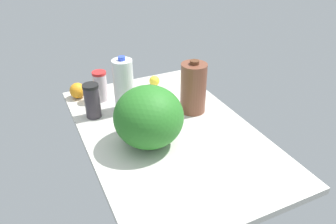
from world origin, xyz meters
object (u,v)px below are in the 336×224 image
watermelon (149,117)px  orange_by_jug (78,91)px  chocolate_milk_jug (193,88)px  milk_jug (124,86)px  tumbler_cup (100,86)px  lemon_near_front (154,81)px  shaker_bottle (92,101)px

watermelon → orange_by_jug: size_ratio=3.50×
chocolate_milk_jug → milk_jug: (-15.49, -31.02, 0.84)cm
tumbler_cup → lemon_near_front: 33.59cm
tumbler_cup → shaker_bottle: bearing=-28.1°
milk_jug → tumbler_cup: size_ratio=1.76×
chocolate_milk_jug → lemon_near_front: size_ratio=4.51×
tumbler_cup → milk_jug: bearing=27.3°
shaker_bottle → tumbler_cup: (-15.32, 8.17, -0.52)cm
chocolate_milk_jug → watermelon: bearing=-61.6°
watermelon → tumbler_cup: 48.97cm
watermelon → tumbler_cup: watermelon is taller
shaker_bottle → milk_jug: (0.49, 16.33, 4.95)cm
watermelon → lemon_near_front: bearing=154.5°
shaker_bottle → orange_by_jug: shaker_bottle is taller
watermelon → orange_by_jug: 59.89cm
watermelon → lemon_near_front: (-51.75, 24.64, -10.32)cm
orange_by_jug → tumbler_cup: bearing=54.2°
watermelon → lemon_near_front: watermelon is taller
watermelon → shaker_bottle: 36.88cm
tumbler_cup → orange_by_jug: tumbler_cup is taller
watermelon → orange_by_jug: watermelon is taller
shaker_bottle → milk_jug: size_ratio=0.60×
chocolate_milk_jug → lemon_near_front: chocolate_milk_jug is taller
chocolate_milk_jug → milk_jug: milk_jug is taller
watermelon → milk_jug: 32.18cm
milk_jug → shaker_bottle: bearing=-91.7°
chocolate_milk_jug → milk_jug: size_ratio=0.94×
tumbler_cup → lemon_near_front: tumbler_cup is taller
chocolate_milk_jug → shaker_bottle: (-15.98, -47.35, -4.11)cm
watermelon → orange_by_jug: bearing=-160.9°
shaker_bottle → chocolate_milk_jug: bearing=71.4°
chocolate_milk_jug → tumbler_cup: 50.37cm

